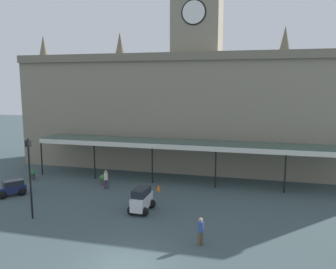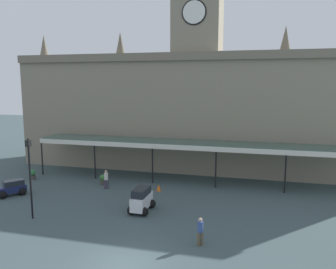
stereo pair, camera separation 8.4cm
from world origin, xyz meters
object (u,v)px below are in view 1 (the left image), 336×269
car_navy_estate (12,189)px  pedestrian_near_entrance (201,230)px  victorian_lamppost (30,170)px  planter_by_canopy (32,175)px  pedestrian_crossing_forecourt (106,179)px  car_white_van (142,201)px  planter_forecourt_centre (103,179)px  traffic_cone (159,188)px

car_navy_estate → pedestrian_near_entrance: bearing=-16.3°
victorian_lamppost → planter_by_canopy: 10.81m
pedestrian_crossing_forecourt → planter_by_canopy: pedestrian_crossing_forecourt is taller
pedestrian_crossing_forecourt → victorian_lamppost: (-2.10, -7.49, 2.54)m
car_white_van → planter_forecourt_centre: size_ratio=2.52×
car_navy_estate → planter_by_canopy: 4.76m
planter_by_canopy → victorian_lamppost: bearing=-54.0°
victorian_lamppost → traffic_cone: 11.00m
car_white_van → planter_by_canopy: (-12.99, 5.22, -0.32)m
planter_forecourt_centre → traffic_cone: bearing=-4.9°
pedestrian_near_entrance → traffic_cone: bearing=119.3°
pedestrian_near_entrance → victorian_lamppost: victorian_lamppost is taller
victorian_lamppost → planter_by_canopy: size_ratio=5.87×
car_white_van → pedestrian_near_entrance: car_white_van is taller
planter_by_canopy → traffic_cone: bearing=-1.4°
pedestrian_near_entrance → planter_forecourt_centre: pedestrian_near_entrance is taller
victorian_lamppost → car_navy_estate: bearing=141.0°
pedestrian_near_entrance → traffic_cone: pedestrian_near_entrance is taller
car_navy_estate → planter_by_canopy: bearing=106.6°
pedestrian_near_entrance → traffic_cone: size_ratio=2.87×
traffic_cone → planter_by_canopy: 12.87m
car_navy_estate → pedestrian_near_entrance: 17.32m
car_white_van → traffic_cone: 4.94m
traffic_cone → planter_by_canopy: size_ratio=0.61×
car_navy_estate → traffic_cone: car_navy_estate is taller
victorian_lamppost → planter_forecourt_centre: (1.28, 8.56, -2.96)m
pedestrian_crossing_forecourt → planter_by_canopy: 8.27m
car_white_van → pedestrian_near_entrance: (5.00, -4.20, 0.10)m
car_white_van → pedestrian_near_entrance: 6.53m
car_white_van → planter_by_canopy: car_white_van is taller
car_white_van → planter_forecourt_centre: (-5.60, 5.37, -0.32)m
car_white_van → victorian_lamppost: bearing=-155.1°
car_white_van → planter_forecourt_centre: bearing=136.2°
planter_by_canopy → planter_forecourt_centre: size_ratio=1.00×
car_navy_estate → pedestrian_crossing_forecourt: size_ratio=1.45×
pedestrian_crossing_forecourt → car_navy_estate: bearing=-152.0°
pedestrian_crossing_forecourt → planter_forecourt_centre: size_ratio=1.74×
car_white_van → victorian_lamppost: size_ratio=0.43×
car_navy_estate → pedestrian_near_entrance: pedestrian_near_entrance is taller
pedestrian_crossing_forecourt → planter_by_canopy: bearing=173.6°
pedestrian_crossing_forecourt → victorian_lamppost: bearing=-105.6°
pedestrian_near_entrance → victorian_lamppost: 12.18m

